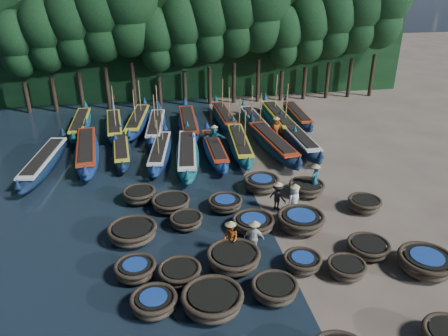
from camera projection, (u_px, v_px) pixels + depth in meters
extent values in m
plane|color=#80705D|center=(262.00, 211.00, 23.27)|extent=(120.00, 120.00, 0.00)
cube|color=black|center=(203.00, 43.00, 42.13)|extent=(40.00, 3.00, 10.00)
ellipsoid|color=#4B3F2F|center=(154.00, 305.00, 16.38)|extent=(2.16, 2.16, 0.63)
torus|color=#3B3122|center=(154.00, 298.00, 16.26)|extent=(1.81, 1.81, 0.19)
cylinder|color=black|center=(153.00, 298.00, 16.24)|extent=(1.36, 1.36, 0.06)
cylinder|color=#1B3F97|center=(153.00, 297.00, 16.23)|extent=(1.05, 1.05, 0.04)
ellipsoid|color=#4B3F2F|center=(212.00, 303.00, 16.41)|extent=(2.86, 2.86, 0.73)
torus|color=#3B3122|center=(212.00, 295.00, 16.26)|extent=(2.39, 2.39, 0.22)
cylinder|color=black|center=(212.00, 295.00, 16.25)|extent=(1.82, 1.82, 0.07)
ellipsoid|color=#4B3F2F|center=(274.00, 291.00, 17.06)|extent=(2.27, 2.27, 0.64)
torus|color=#3B3122|center=(275.00, 285.00, 16.93)|extent=(1.87, 1.87, 0.19)
cylinder|color=black|center=(275.00, 284.00, 16.92)|extent=(1.41, 1.41, 0.06)
ellipsoid|color=#4B3F2F|center=(346.00, 270.00, 18.31)|extent=(1.88, 1.88, 0.56)
torus|color=#3B3122|center=(347.00, 265.00, 18.19)|extent=(1.67, 1.67, 0.17)
cylinder|color=black|center=(347.00, 264.00, 18.18)|extent=(1.26, 1.26, 0.05)
ellipsoid|color=#4B3F2F|center=(425.00, 265.00, 18.50)|extent=(2.42, 2.42, 0.72)
torus|color=#3B3122|center=(427.00, 258.00, 18.36)|extent=(2.38, 2.38, 0.22)
cylinder|color=black|center=(427.00, 257.00, 18.34)|extent=(1.81, 1.81, 0.07)
cylinder|color=#1B3F97|center=(427.00, 256.00, 18.32)|extent=(1.39, 1.39, 0.04)
ellipsoid|color=#4B3F2F|center=(136.00, 271.00, 18.16)|extent=(1.96, 1.96, 0.62)
torus|color=#3B3122|center=(135.00, 266.00, 18.03)|extent=(1.78, 1.78, 0.19)
cylinder|color=black|center=(135.00, 265.00, 18.02)|extent=(1.34, 1.34, 0.06)
cylinder|color=#1B3F97|center=(135.00, 264.00, 18.00)|extent=(1.03, 1.03, 0.04)
ellipsoid|color=#4B3F2F|center=(180.00, 275.00, 17.97)|extent=(1.97, 1.97, 0.62)
torus|color=#3B3122|center=(179.00, 269.00, 17.85)|extent=(1.82, 1.82, 0.19)
cylinder|color=black|center=(179.00, 268.00, 17.83)|extent=(1.37, 1.37, 0.06)
ellipsoid|color=#4B3F2F|center=(233.00, 260.00, 18.79)|extent=(2.62, 2.62, 0.70)
torus|color=#3B3122|center=(234.00, 254.00, 18.65)|extent=(2.36, 2.36, 0.21)
cylinder|color=black|center=(234.00, 253.00, 18.63)|extent=(1.80, 1.80, 0.06)
ellipsoid|color=#4B3F2F|center=(302.00, 264.00, 18.68)|extent=(1.62, 1.62, 0.57)
torus|color=#3B3122|center=(303.00, 259.00, 18.56)|extent=(1.67, 1.67, 0.17)
cylinder|color=black|center=(303.00, 258.00, 18.55)|extent=(1.26, 1.26, 0.05)
cylinder|color=#1B3F97|center=(303.00, 257.00, 18.53)|extent=(0.97, 0.97, 0.03)
ellipsoid|color=#4B3F2F|center=(368.00, 249.00, 19.64)|extent=(2.30, 2.30, 0.56)
torus|color=#3B3122|center=(369.00, 244.00, 19.53)|extent=(1.93, 1.93, 0.17)
cylinder|color=black|center=(369.00, 243.00, 19.52)|extent=(1.48, 1.48, 0.05)
ellipsoid|color=#4B3F2F|center=(133.00, 234.00, 20.62)|extent=(2.87, 2.87, 0.69)
torus|color=#3B3122|center=(132.00, 228.00, 20.49)|extent=(2.35, 2.35, 0.21)
cylinder|color=black|center=(132.00, 227.00, 20.47)|extent=(1.80, 1.80, 0.06)
ellipsoid|color=#4B3F2F|center=(186.00, 222.00, 21.68)|extent=(2.03, 2.03, 0.57)
torus|color=#3B3122|center=(186.00, 218.00, 21.57)|extent=(1.67, 1.67, 0.17)
cylinder|color=black|center=(186.00, 217.00, 21.55)|extent=(1.26, 1.26, 0.05)
ellipsoid|color=#4B3F2F|center=(253.00, 225.00, 21.42)|extent=(2.28, 2.28, 0.61)
torus|color=#3B3122|center=(253.00, 220.00, 21.30)|extent=(2.10, 2.10, 0.18)
cylinder|color=black|center=(253.00, 219.00, 21.29)|extent=(1.61, 1.61, 0.06)
cylinder|color=#1B3F97|center=(253.00, 219.00, 21.27)|extent=(1.24, 1.24, 0.04)
ellipsoid|color=#4B3F2F|center=(301.00, 223.00, 21.49)|extent=(2.74, 2.74, 0.73)
torus|color=#3B3122|center=(301.00, 217.00, 21.34)|extent=(2.37, 2.37, 0.22)
cylinder|color=black|center=(301.00, 216.00, 21.32)|extent=(1.81, 1.81, 0.07)
cylinder|color=#1B3F97|center=(301.00, 215.00, 21.31)|extent=(1.39, 1.39, 0.04)
ellipsoid|color=#4B3F2F|center=(364.00, 205.00, 23.15)|extent=(2.03, 2.03, 0.62)
torus|color=#3B3122|center=(365.00, 201.00, 23.02)|extent=(1.77, 1.77, 0.19)
cylinder|color=black|center=(365.00, 200.00, 23.01)|extent=(1.33, 1.33, 0.06)
ellipsoid|color=#4B3F2F|center=(139.00, 196.00, 24.01)|extent=(1.90, 1.90, 0.65)
torus|color=#3B3122|center=(139.00, 192.00, 23.88)|extent=(1.84, 1.84, 0.20)
cylinder|color=black|center=(139.00, 191.00, 23.86)|extent=(1.38, 1.38, 0.06)
ellipsoid|color=#4B3F2F|center=(171.00, 205.00, 23.23)|extent=(2.36, 2.36, 0.62)
torus|color=#3B3122|center=(171.00, 200.00, 23.10)|extent=(2.07, 2.07, 0.19)
cylinder|color=black|center=(171.00, 199.00, 23.09)|extent=(1.58, 1.58, 0.06)
ellipsoid|color=#4B3F2F|center=(225.00, 205.00, 23.26)|extent=(2.06, 2.06, 0.58)
torus|color=#3B3122|center=(225.00, 200.00, 23.15)|extent=(1.87, 1.87, 0.17)
cylinder|color=black|center=(225.00, 200.00, 23.13)|extent=(1.43, 1.43, 0.05)
cylinder|color=#1B3F97|center=(225.00, 199.00, 23.12)|extent=(1.10, 1.10, 0.03)
ellipsoid|color=#4B3F2F|center=(261.00, 185.00, 25.20)|extent=(2.52, 2.52, 0.71)
torus|color=#3B3122|center=(262.00, 180.00, 25.06)|extent=(2.08, 2.08, 0.22)
cylinder|color=black|center=(262.00, 179.00, 25.04)|extent=(1.57, 1.57, 0.06)
cylinder|color=#1B3F97|center=(262.00, 178.00, 25.02)|extent=(1.20, 1.20, 0.04)
ellipsoid|color=#4B3F2F|center=(306.00, 189.00, 24.77)|extent=(2.24, 2.24, 0.65)
torus|color=#3B3122|center=(307.00, 185.00, 24.64)|extent=(2.04, 2.04, 0.20)
cylinder|color=black|center=(307.00, 184.00, 24.62)|extent=(1.55, 1.55, 0.06)
ellipsoid|color=#0D1A32|center=(44.00, 163.00, 27.55)|extent=(2.63, 8.45, 1.04)
cone|color=#0D1A32|center=(62.00, 131.00, 30.94)|extent=(0.46, 0.46, 0.62)
cone|color=#0D1A32|center=(17.00, 184.00, 23.61)|extent=(0.46, 0.46, 0.52)
cube|color=silver|center=(43.00, 157.00, 27.36)|extent=(1.97, 6.54, 0.12)
cube|color=black|center=(43.00, 156.00, 27.33)|extent=(1.58, 5.68, 0.10)
ellipsoid|color=navy|center=(87.00, 152.00, 29.13)|extent=(2.45, 8.98, 1.11)
cone|color=navy|center=(86.00, 121.00, 32.59)|extent=(0.49, 0.49, 0.66)
cone|color=navy|center=(85.00, 169.00, 25.07)|extent=(0.49, 0.49, 0.55)
cube|color=#B23315|center=(86.00, 145.00, 28.93)|extent=(1.82, 6.95, 0.13)
cube|color=black|center=(86.00, 144.00, 28.89)|extent=(1.44, 6.04, 0.11)
ellipsoid|color=#0D1A32|center=(122.00, 151.00, 29.62)|extent=(1.73, 7.16, 0.89)
cone|color=#0D1A32|center=(120.00, 126.00, 32.42)|extent=(0.39, 0.39, 0.53)
cone|color=#0D1A32|center=(122.00, 164.00, 26.35)|extent=(0.39, 0.39, 0.44)
cube|color=yellow|center=(121.00, 146.00, 29.46)|extent=(1.28, 5.54, 0.11)
cube|color=black|center=(121.00, 145.00, 29.43)|extent=(1.00, 4.82, 0.09)
ellipsoid|color=navy|center=(160.00, 153.00, 29.20)|extent=(2.42, 7.60, 0.94)
cone|color=navy|center=(165.00, 126.00, 32.24)|extent=(0.41, 0.41, 0.56)
cone|color=navy|center=(153.00, 168.00, 25.66)|extent=(0.41, 0.41, 0.47)
cube|color=silver|center=(160.00, 147.00, 29.03)|extent=(1.82, 5.88, 0.11)
cube|color=black|center=(160.00, 146.00, 29.00)|extent=(1.46, 5.10, 0.09)
cylinder|color=#997F4C|center=(162.00, 126.00, 29.58)|extent=(0.07, 0.22, 2.62)
cylinder|color=#997F4C|center=(158.00, 140.00, 27.30)|extent=(0.07, 0.22, 2.62)
plane|color=red|center=(159.00, 122.00, 26.82)|extent=(0.00, 0.33, 0.33)
ellipsoid|color=#0F5559|center=(187.00, 155.00, 28.69)|extent=(2.35, 8.63, 1.06)
cone|color=#0F5559|center=(187.00, 124.00, 32.15)|extent=(0.47, 0.47, 0.64)
cone|color=#0F5559|center=(187.00, 174.00, 24.67)|extent=(0.47, 0.47, 0.53)
cube|color=silver|center=(187.00, 149.00, 28.50)|extent=(1.75, 6.68, 0.13)
cube|color=black|center=(187.00, 148.00, 28.47)|extent=(1.38, 5.80, 0.11)
ellipsoid|color=navy|center=(215.00, 150.00, 29.58)|extent=(1.41, 7.51, 0.94)
cone|color=navy|center=(207.00, 124.00, 32.59)|extent=(0.41, 0.41, 0.56)
cone|color=navy|center=(224.00, 165.00, 26.09)|extent=(0.41, 0.41, 0.47)
cube|color=#B23315|center=(215.00, 145.00, 29.42)|extent=(1.03, 5.82, 0.11)
cube|color=black|center=(215.00, 144.00, 29.39)|extent=(0.77, 5.07, 0.09)
ellipsoid|color=#0F5559|center=(240.00, 145.00, 30.32)|extent=(2.01, 8.10, 1.00)
cone|color=#0F5559|center=(233.00, 119.00, 33.57)|extent=(0.44, 0.44, 0.60)
cone|color=#0F5559|center=(249.00, 160.00, 26.54)|extent=(0.44, 0.44, 0.50)
cube|color=yellow|center=(240.00, 140.00, 30.14)|extent=(1.49, 6.28, 0.12)
cube|color=black|center=(240.00, 139.00, 30.10)|extent=(1.17, 5.46, 0.10)
cylinder|color=#997F4C|center=(239.00, 118.00, 30.73)|extent=(0.07, 0.24, 2.81)
cylinder|color=#997F4C|center=(245.00, 131.00, 28.29)|extent=(0.07, 0.24, 2.81)
plane|color=red|center=(248.00, 113.00, 27.79)|extent=(0.00, 0.35, 0.35)
ellipsoid|color=#0D1A32|center=(272.00, 144.00, 30.40)|extent=(2.53, 8.86, 1.09)
cone|color=#0D1A32|center=(252.00, 116.00, 33.81)|extent=(0.48, 0.48, 0.66)
cone|color=#0D1A32|center=(299.00, 159.00, 26.42)|extent=(0.48, 0.48, 0.55)
cube|color=#B23315|center=(273.00, 138.00, 30.21)|extent=(1.89, 6.86, 0.13)
cube|color=black|center=(273.00, 137.00, 30.17)|extent=(1.50, 5.96, 0.11)
ellipsoid|color=#0D1A32|center=(298.00, 140.00, 31.20)|extent=(1.67, 8.40, 1.05)
cone|color=#0D1A32|center=(281.00, 113.00, 34.55)|extent=(0.46, 0.46, 0.63)
cone|color=#0D1A32|center=(321.00, 154.00, 27.31)|extent=(0.46, 0.46, 0.52)
cube|color=silver|center=(298.00, 134.00, 31.02)|extent=(1.22, 6.51, 0.13)
cube|color=black|center=(298.00, 133.00, 30.98)|extent=(0.92, 5.67, 0.10)
ellipsoid|color=#0F5559|center=(81.00, 125.00, 34.25)|extent=(1.44, 7.77, 0.97)
cone|color=#0F5559|center=(85.00, 103.00, 37.36)|extent=(0.43, 0.43, 0.58)
cone|color=#0F5559|center=(73.00, 135.00, 30.62)|extent=(0.43, 0.43, 0.49)
cube|color=yellow|center=(80.00, 120.00, 34.08)|extent=(1.05, 6.02, 0.12)
cube|color=black|center=(80.00, 119.00, 34.04)|extent=(0.79, 5.25, 0.10)
ellipsoid|color=navy|center=(115.00, 127.00, 33.84)|extent=(1.98, 7.85, 0.97)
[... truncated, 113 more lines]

